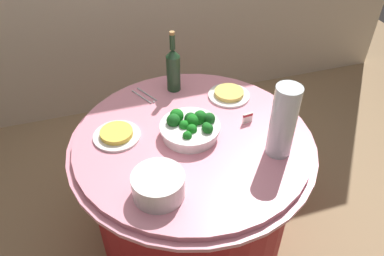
# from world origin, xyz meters

# --- Properties ---
(ground_plane) EXTENTS (6.00, 6.00, 0.00)m
(ground_plane) POSITION_xyz_m (0.00, 0.00, 0.00)
(ground_plane) COLOR #9E7F5B
(buffet_table) EXTENTS (1.16, 1.16, 0.74)m
(buffet_table) POSITION_xyz_m (0.00, 0.00, 0.38)
(buffet_table) COLOR maroon
(buffet_table) RESTS_ON ground_plane
(broccoli_bowl) EXTENTS (0.28, 0.28, 0.11)m
(broccoli_bowl) POSITION_xyz_m (-0.00, 0.01, 0.79)
(broccoli_bowl) COLOR white
(broccoli_bowl) RESTS_ON buffet_table
(plate_stack) EXTENTS (0.21, 0.21, 0.10)m
(plate_stack) POSITION_xyz_m (-0.23, -0.29, 0.79)
(plate_stack) COLOR white
(plate_stack) RESTS_ON buffet_table
(wine_bottle) EXTENTS (0.07, 0.07, 0.34)m
(wine_bottle) POSITION_xyz_m (0.02, 0.40, 0.87)
(wine_bottle) COLOR #1F3D23
(wine_bottle) RESTS_ON buffet_table
(decorative_fruit_vase) EXTENTS (0.11, 0.11, 0.34)m
(decorative_fruit_vase) POSITION_xyz_m (0.33, -0.21, 0.89)
(decorative_fruit_vase) COLOR silver
(decorative_fruit_vase) RESTS_ON buffet_table
(serving_tongs) EXTENTS (0.11, 0.16, 0.01)m
(serving_tongs) POSITION_xyz_m (-0.14, 0.38, 0.74)
(serving_tongs) COLOR silver
(serving_tongs) RESTS_ON buffet_table
(food_plate_noodles) EXTENTS (0.22, 0.22, 0.03)m
(food_plate_noodles) POSITION_xyz_m (0.28, 0.25, 0.75)
(food_plate_noodles) COLOR white
(food_plate_noodles) RESTS_ON buffet_table
(food_plate_fried_egg) EXTENTS (0.22, 0.22, 0.04)m
(food_plate_fried_egg) POSITION_xyz_m (-0.33, 0.10, 0.75)
(food_plate_fried_egg) COLOR white
(food_plate_fried_egg) RESTS_ON buffet_table
(label_placard_front) EXTENTS (0.05, 0.01, 0.05)m
(label_placard_front) POSITION_xyz_m (0.29, 0.02, 0.77)
(label_placard_front) COLOR white
(label_placard_front) RESTS_ON buffet_table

